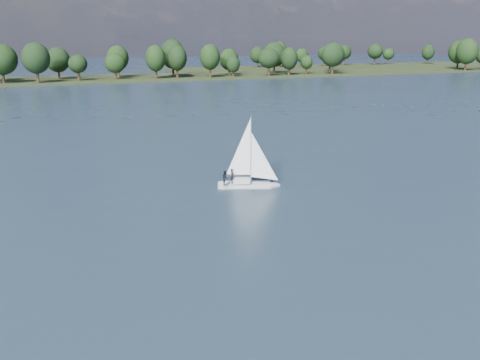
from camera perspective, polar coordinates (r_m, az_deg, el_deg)
name	(u,v)px	position (r m, az deg, el deg)	size (l,w,h in m)	color
ground	(128,119)	(117.71, -11.89, 6.41)	(700.00, 700.00, 0.00)	#233342
far_shore	(77,80)	(228.25, -17.04, 10.13)	(660.00, 40.00, 1.50)	black
far_shore_back	(349,66)	(328.93, 11.60, 11.79)	(220.00, 30.00, 1.40)	black
sailboat	(245,167)	(62.02, 0.52, 1.42)	(6.86, 3.98, 8.72)	silver
treeline	(66,60)	(223.99, -18.06, 12.03)	(562.46, 74.41, 18.16)	black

